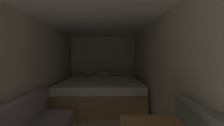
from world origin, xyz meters
TOP-DOWN VIEW (x-y plane):
  - wall_back at (0.00, 4.51)m, footprint 2.43×0.05m
  - wall_left at (-1.19, 1.96)m, footprint 0.05×5.04m
  - wall_right at (1.19, 1.96)m, footprint 0.05×5.04m
  - ceiling_slab at (0.00, 1.96)m, footprint 2.43×5.04m
  - bed at (0.00, 3.45)m, footprint 2.21×1.99m

SIDE VIEW (x-z plane):
  - bed at x=0.00m, z-range -0.08..0.81m
  - wall_back at x=0.00m, z-range 0.00..2.11m
  - wall_left at x=-1.19m, z-range 0.00..2.11m
  - wall_right at x=1.19m, z-range 0.00..2.11m
  - ceiling_slab at x=0.00m, z-range 2.11..2.16m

